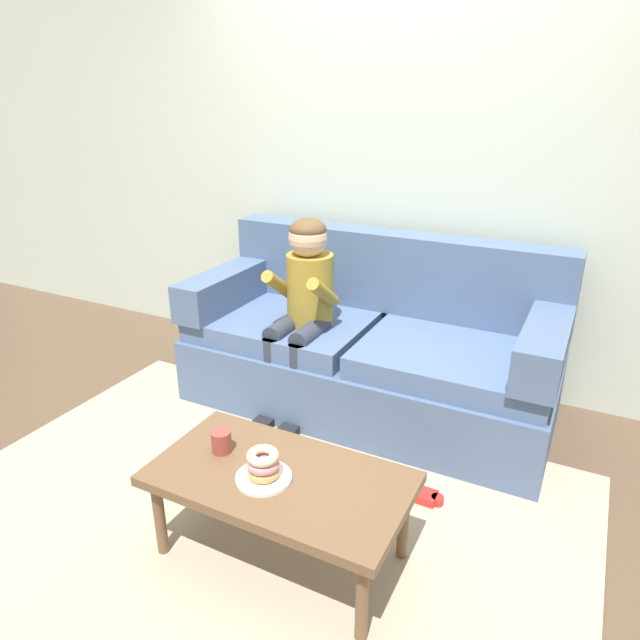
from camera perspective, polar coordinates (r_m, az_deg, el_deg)
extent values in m
plane|color=brown|center=(2.83, -3.70, -15.56)|extent=(10.00, 10.00, 0.00)
cube|color=beige|center=(3.53, 7.80, 16.59)|extent=(8.00, 0.10, 2.80)
cube|color=tan|center=(2.66, -6.57, -18.32)|extent=(2.80, 1.89, 0.01)
cube|color=slate|center=(3.30, 4.74, -5.76)|extent=(2.04, 0.90, 0.38)
cube|color=slate|center=(3.35, -3.53, -0.50)|extent=(0.98, 0.74, 0.12)
cube|color=slate|center=(3.01, 13.54, -3.86)|extent=(0.98, 0.74, 0.12)
cube|color=slate|center=(3.39, 7.30, 4.89)|extent=(2.04, 0.20, 0.47)
cube|color=slate|center=(3.55, -8.93, 3.47)|extent=(0.20, 0.90, 0.22)
cube|color=slate|center=(2.94, 21.84, -1.91)|extent=(0.20, 0.90, 0.22)
cube|color=brown|center=(2.21, -4.08, -15.67)|extent=(0.98, 0.53, 0.04)
cylinder|color=brown|center=(2.42, -15.84, -18.63)|extent=(0.04, 0.04, 0.35)
cylinder|color=brown|center=(2.07, 4.25, -26.39)|extent=(0.04, 0.04, 0.35)
cylinder|color=brown|center=(2.66, -9.82, -13.85)|extent=(0.04, 0.04, 0.35)
cylinder|color=brown|center=(2.35, 8.40, -19.50)|extent=(0.04, 0.04, 0.35)
cylinder|color=olive|center=(3.15, -1.01, 3.10)|extent=(0.26, 0.26, 0.40)
sphere|color=#DBAD89|center=(3.05, -1.22, 8.26)|extent=(0.21, 0.21, 0.21)
ellipsoid|color=brown|center=(3.04, -1.23, 9.13)|extent=(0.20, 0.20, 0.12)
cylinder|color=#333847|center=(3.14, -3.56, -0.77)|extent=(0.11, 0.30, 0.11)
cylinder|color=#333847|center=(3.12, -4.86, -5.62)|extent=(0.09, 0.09, 0.44)
cube|color=black|center=(3.20, -5.19, -9.95)|extent=(0.10, 0.20, 0.06)
cylinder|color=olive|center=(3.12, -4.13, 3.51)|extent=(0.07, 0.29, 0.23)
cylinder|color=#333847|center=(3.06, -0.98, -1.30)|extent=(0.11, 0.30, 0.11)
cylinder|color=#333847|center=(3.04, -2.28, -6.27)|extent=(0.09, 0.09, 0.44)
cube|color=black|center=(3.13, -2.66, -10.69)|extent=(0.10, 0.20, 0.06)
cylinder|color=olive|center=(2.99, 0.35, 2.77)|extent=(0.07, 0.29, 0.23)
cylinder|color=white|center=(2.18, -5.69, -15.51)|extent=(0.21, 0.21, 0.01)
torus|color=tan|center=(2.16, -5.71, -14.99)|extent=(0.15, 0.15, 0.04)
torus|color=pink|center=(2.14, -5.75, -14.22)|extent=(0.15, 0.15, 0.04)
torus|color=beige|center=(2.12, -5.79, -13.44)|extent=(0.17, 0.17, 0.04)
cylinder|color=#993D38|center=(2.32, -9.89, -11.95)|extent=(0.08, 0.08, 0.09)
cube|color=red|center=(2.72, 9.92, -17.01)|extent=(0.16, 0.09, 0.05)
cylinder|color=red|center=(2.74, 8.16, -16.57)|extent=(0.06, 0.06, 0.05)
cylinder|color=red|center=(2.70, 11.72, -17.43)|extent=(0.06, 0.06, 0.05)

